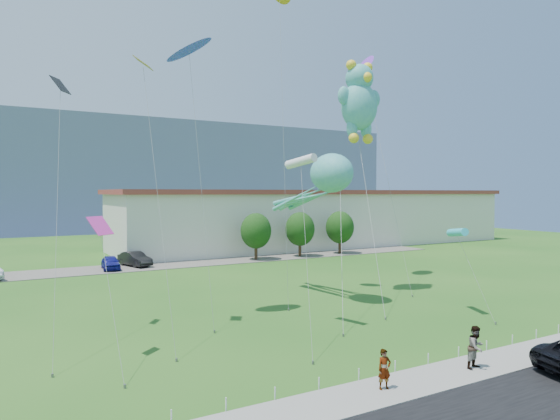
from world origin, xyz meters
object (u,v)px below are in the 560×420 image
object	(u,v)px
parked_car_blue	(111,263)
parked_car_black	(135,259)
warehouse	(322,217)
octopus_kite	(322,183)
pedestrian_left	(384,369)
pedestrian_right	(476,347)
teddy_bear_kite	(359,100)

from	to	relation	value
parked_car_blue	parked_car_black	world-z (taller)	parked_car_black
warehouse	parked_car_black	bearing A→B (deg)	-164.29
parked_car_black	octopus_kite	bearing A→B (deg)	-88.81
pedestrian_left	pedestrian_right	world-z (taller)	pedestrian_right
pedestrian_left	parked_car_blue	world-z (taller)	pedestrian_left
pedestrian_right	warehouse	bearing A→B (deg)	54.99
pedestrian_right	parked_car_black	xyz separation A→B (m)	(-5.71, 38.62, -0.22)
pedestrian_right	teddy_bear_kite	world-z (taller)	teddy_bear_kite
warehouse	octopus_kite	size ratio (longest dim) A/B	4.53
parked_car_blue	teddy_bear_kite	xyz separation A→B (m)	(14.63, -21.44, 14.22)
parked_car_blue	octopus_kite	distance (m)	25.90
warehouse	pedestrian_left	world-z (taller)	warehouse
warehouse	parked_car_blue	distance (m)	33.68
pedestrian_right	octopus_kite	bearing A→B (deg)	73.72
warehouse	pedestrian_left	distance (m)	55.01
warehouse	teddy_bear_kite	bearing A→B (deg)	-119.63
parked_car_black	pedestrian_right	bearing A→B (deg)	-98.97
pedestrian_left	octopus_kite	distance (m)	18.31
teddy_bear_kite	pedestrian_left	bearing A→B (deg)	-125.50
pedestrian_left	parked_car_blue	bearing A→B (deg)	103.67
pedestrian_left	parked_car_black	bearing A→B (deg)	99.53
parked_car_black	teddy_bear_kite	distance (m)	29.17
pedestrian_right	parked_car_black	distance (m)	39.04
pedestrian_right	octopus_kite	distance (m)	17.05
parked_car_black	octopus_kite	xyz separation A→B (m)	(7.88, -23.45, 7.68)
warehouse	parked_car_blue	world-z (taller)	warehouse
teddy_bear_kite	parked_car_black	bearing A→B (deg)	117.92
pedestrian_right	parked_car_black	world-z (taller)	pedestrian_right
pedestrian_right	teddy_bear_kite	size ratio (longest dim) A/B	0.10
pedestrian_left	octopus_kite	xyz separation A→B (m)	(7.27, 14.98, 7.61)
parked_car_blue	octopus_kite	world-z (taller)	octopus_kite
pedestrian_right	parked_car_blue	xyz separation A→B (m)	(-8.39, 37.52, -0.28)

